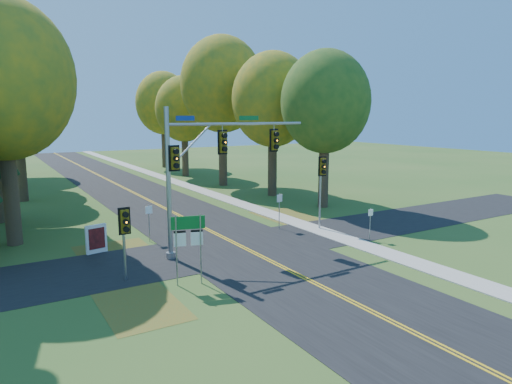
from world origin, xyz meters
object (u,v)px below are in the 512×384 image
traffic_mast (206,161)px  route_sign_cluster (188,235)px  east_signal_pole (322,174)px  info_kiosk (96,239)px

traffic_mast → route_sign_cluster: 5.63m
east_signal_pole → route_sign_cluster: (-11.40, -4.78, -1.43)m
info_kiosk → traffic_mast: bearing=-41.0°
east_signal_pole → traffic_mast: bearing=-160.0°
traffic_mast → info_kiosk: 7.49m
east_signal_pole → info_kiosk: (-13.94, 2.23, -2.90)m
route_sign_cluster → east_signal_pole: bearing=39.1°
traffic_mast → info_kiosk: traffic_mast is taller
info_kiosk → route_sign_cluster: bearing=-81.4°
traffic_mast → info_kiosk: size_ratio=5.45×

